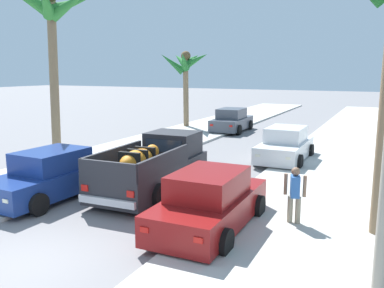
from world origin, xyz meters
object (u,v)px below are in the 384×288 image
at_px(car_right_mid, 285,146).
at_px(palm_tree_left_mid, 51,19).
at_px(car_left_near, 210,203).
at_px(palm_tree_left_fore, 185,66).
at_px(pickup_truck, 155,167).
at_px(car_left_mid, 232,121).
at_px(car_right_near, 51,176).
at_px(pedestrian, 295,193).

bearing_deg(car_right_mid, palm_tree_left_mid, -156.05).
height_order(car_left_near, palm_tree_left_fore, palm_tree_left_fore).
xyz_separation_m(pickup_truck, car_left_mid, (-2.43, 13.88, -0.10)).
bearing_deg(palm_tree_left_fore, car_right_mid, -40.92).
xyz_separation_m(car_right_near, palm_tree_left_mid, (-3.90, 4.40, 5.48)).
bearing_deg(palm_tree_left_fore, pickup_truck, -66.87).
distance_m(car_right_near, car_left_mid, 16.02).
relative_size(car_left_near, palm_tree_left_mid, 0.57).
bearing_deg(palm_tree_left_fore, palm_tree_left_mid, -91.88).
relative_size(pickup_truck, car_left_mid, 1.23).
distance_m(palm_tree_left_mid, pedestrian, 12.99).
distance_m(car_left_mid, pedestrian, 16.80).
distance_m(car_right_mid, palm_tree_left_mid, 11.58).
distance_m(pickup_truck, pedestrian, 5.07).
xyz_separation_m(car_right_near, pedestrian, (7.45, 0.90, 0.20)).
xyz_separation_m(pickup_truck, palm_tree_left_fore, (-6.04, 14.14, 3.50)).
bearing_deg(pedestrian, car_right_near, -173.08).
bearing_deg(palm_tree_left_mid, car_left_near, -25.86).
bearing_deg(pedestrian, car_left_near, -149.92).
bearing_deg(pedestrian, pickup_truck, 165.95).
relative_size(car_left_mid, car_right_mid, 1.01).
relative_size(pickup_truck, pedestrian, 3.33).
relative_size(pickup_truck, palm_tree_left_fore, 0.99).
relative_size(car_left_mid, pedestrian, 2.71).
bearing_deg(car_right_near, car_left_near, -1.96).
distance_m(pickup_truck, palm_tree_left_fore, 15.77).
bearing_deg(pickup_truck, car_right_near, -139.89).
xyz_separation_m(car_right_mid, palm_tree_left_fore, (-8.93, 7.74, 3.60)).
xyz_separation_m(pickup_truck, car_left_near, (3.03, -2.33, -0.10)).
xyz_separation_m(car_right_near, palm_tree_left_fore, (-3.51, 16.28, 3.60)).
height_order(palm_tree_left_fore, palm_tree_left_mid, palm_tree_left_mid).
xyz_separation_m(car_right_mid, palm_tree_left_mid, (-9.32, -4.14, 5.48)).
xyz_separation_m(car_left_near, car_right_near, (-5.56, 0.19, 0.00)).
height_order(car_right_near, pedestrian, pedestrian).
bearing_deg(car_left_mid, palm_tree_left_mid, -109.00).
distance_m(car_left_near, car_left_mid, 17.10).
height_order(pickup_truck, pedestrian, pickup_truck).
bearing_deg(car_left_mid, pedestrian, -64.07).
bearing_deg(car_left_near, car_right_near, 178.04).
bearing_deg(car_left_mid, car_right_mid, -54.57).
height_order(pickup_truck, car_right_near, pickup_truck).
bearing_deg(car_right_near, palm_tree_left_mid, 131.57).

